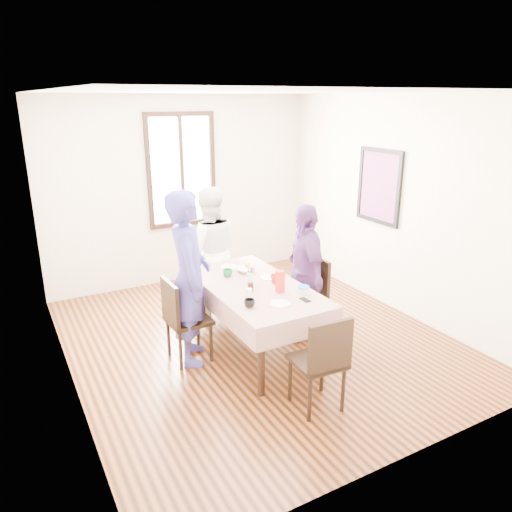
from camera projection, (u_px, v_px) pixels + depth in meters
name	position (u px, v px, depth m)	size (l,w,h in m)	color
ground	(257.00, 338.00, 5.59)	(4.50, 4.50, 0.00)	black
back_wall	(182.00, 191.00, 7.04)	(4.00, 4.00, 0.00)	beige
right_wall	(396.00, 206.00, 6.08)	(4.50, 4.50, 0.00)	beige
window_frame	(181.00, 170.00, 6.92)	(1.02, 0.06, 1.62)	black
window_pane	(181.00, 170.00, 6.93)	(0.90, 0.02, 1.50)	white
art_poster	(379.00, 186.00, 6.26)	(0.04, 0.76, 0.96)	red
dining_table	(254.00, 318.00, 5.23)	(0.82, 1.69, 0.75)	black
tablecloth	(254.00, 286.00, 5.11)	(0.94, 1.81, 0.01)	#4F0400
chair_left	(189.00, 319.00, 5.02)	(0.42, 0.42, 0.91)	black
chair_right	(304.00, 298.00, 5.56)	(0.42, 0.42, 0.91)	black
chair_far	(210.00, 278.00, 6.17)	(0.42, 0.42, 0.91)	black
chair_near	(317.00, 361.00, 4.23)	(0.42, 0.42, 0.91)	black
person_left	(188.00, 278.00, 4.89)	(0.66, 0.43, 1.81)	#3E3589
person_far	(210.00, 251.00, 6.04)	(0.79, 0.62, 1.63)	white
person_right	(303.00, 272.00, 5.45)	(0.91, 0.38, 1.56)	#5B316E
mug_black	(249.00, 303.00, 4.56)	(0.10, 0.10, 0.08)	black
mug_flag	(275.00, 279.00, 5.13)	(0.10, 0.10, 0.10)	red
mug_green	(228.00, 273.00, 5.34)	(0.11, 0.11, 0.08)	#0C7226
serving_bowl	(246.00, 270.00, 5.48)	(0.20, 0.20, 0.05)	white
juice_carton	(280.00, 282.00, 4.89)	(0.07, 0.07, 0.23)	red
butter_tub	(303.00, 290.00, 4.88)	(0.13, 0.13, 0.06)	white
jam_jar	(251.00, 287.00, 4.94)	(0.06, 0.06, 0.09)	black
drinking_glass	(249.00, 293.00, 4.77)	(0.07, 0.07, 0.10)	silver
smartphone	(305.00, 300.00, 4.73)	(0.06, 0.13, 0.01)	black
flower_vase	(250.00, 279.00, 5.09)	(0.06, 0.06, 0.13)	silver
plate_right	(269.00, 277.00, 5.31)	(0.20, 0.20, 0.01)	white
plate_far	(229.00, 267.00, 5.63)	(0.20, 0.20, 0.01)	white
plate_near	(280.00, 304.00, 4.63)	(0.20, 0.20, 0.01)	white
butter_lid	(303.00, 287.00, 4.87)	(0.12, 0.12, 0.01)	blue
flower_bunch	(249.00, 269.00, 5.06)	(0.09, 0.09, 0.10)	yellow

